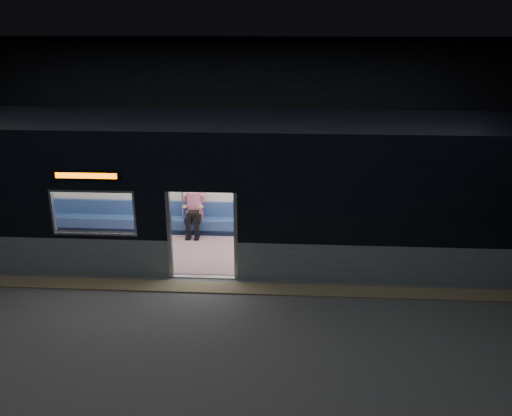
{
  "coord_description": "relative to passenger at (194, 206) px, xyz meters",
  "views": [
    {
      "loc": [
        1.85,
        -9.89,
        5.66
      ],
      "look_at": [
        1.11,
        2.3,
        1.25
      ],
      "focal_mm": 38.0,
      "sensor_mm": 36.0,
      "label": 1
    }
  ],
  "objects": [
    {
      "name": "transit_map",
      "position": [
        5.6,
        0.31,
        0.64
      ],
      "size": [
        0.99,
        0.03,
        0.64
      ],
      "primitive_type": "cube",
      "color": "white",
      "rests_on": "metro_car"
    },
    {
      "name": "metro_car",
      "position": [
        0.62,
        -1.0,
        1.02
      ],
      "size": [
        18.0,
        3.04,
        3.35
      ],
      "color": "#8D9FA8",
      "rests_on": "station_floor"
    },
    {
      "name": "passenger",
      "position": [
        0.0,
        0.0,
        0.0
      ],
      "size": [
        0.43,
        0.74,
        1.45
      ],
      "rotation": [
        0.0,
        0.0,
        -0.02
      ],
      "color": "black",
      "rests_on": "metro_car"
    },
    {
      "name": "station_floor",
      "position": [
        0.62,
        -3.55,
        -0.84
      ],
      "size": [
        24.0,
        14.0,
        0.01
      ],
      "primitive_type": "cube",
      "color": "#47494C",
      "rests_on": "ground"
    },
    {
      "name": "station_envelope",
      "position": [
        0.62,
        -3.55,
        2.83
      ],
      "size": [
        24.0,
        14.0,
        5.0
      ],
      "color": "black",
      "rests_on": "station_floor"
    },
    {
      "name": "handbag",
      "position": [
        0.01,
        -0.24,
        -0.14
      ],
      "size": [
        0.28,
        0.25,
        0.14
      ],
      "primitive_type": "cube",
      "rotation": [
        0.0,
        0.0,
        0.04
      ],
      "color": "black",
      "rests_on": "passenger"
    },
    {
      "name": "tactile_strip",
      "position": [
        0.62,
        -3.0,
        -0.82
      ],
      "size": [
        22.8,
        0.5,
        0.03
      ],
      "primitive_type": "cube",
      "color": "#8C7F59",
      "rests_on": "station_floor"
    }
  ]
}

